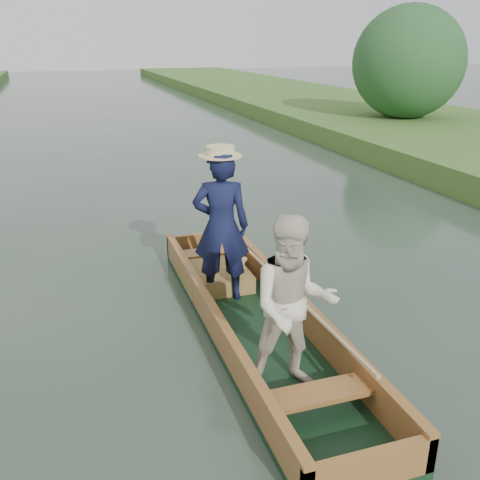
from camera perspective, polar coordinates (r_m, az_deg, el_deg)
name	(u,v)px	position (r m, az deg, el deg)	size (l,w,h in m)	color
ground	(256,334)	(6.29, 1.74, -9.97)	(120.00, 120.00, 0.00)	#283D30
trees_far	(246,70)	(15.32, 0.66, 17.72)	(22.05, 9.69, 4.40)	#47331E
punt	(254,285)	(5.89, 1.49, -4.87)	(1.12, 5.00, 2.02)	black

